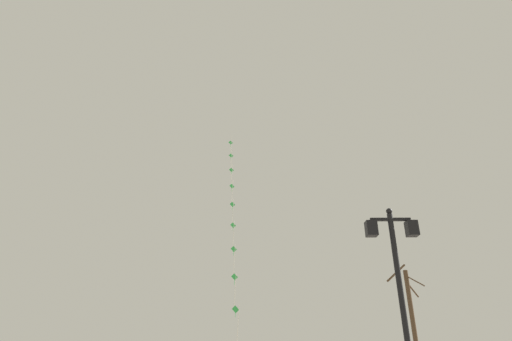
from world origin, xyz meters
name	(u,v)px	position (x,y,z in m)	size (l,w,h in m)	color
twin_lantern_lamp_post	(397,269)	(2.55, 8.78, 3.57)	(1.34, 0.28, 5.18)	black
kite_train	(233,220)	(-2.56, 21.84, 8.85)	(1.63, 10.48, 16.95)	brown
bare_tree	(413,325)	(5.68, 17.06, 2.65)	(1.59, 1.11, 5.26)	#4C3826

